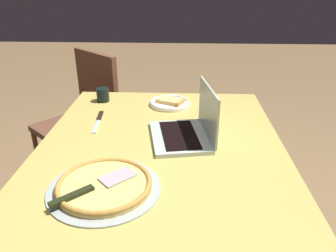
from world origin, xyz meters
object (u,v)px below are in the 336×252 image
at_px(table_knife, 99,120).
at_px(drink_cup, 103,95).
at_px(dining_table, 161,158).
at_px(laptop, 188,128).
at_px(chair_far, 85,114).
at_px(pizza_plate, 170,103).
at_px(pizza_tray, 104,185).

bearing_deg(table_knife, drink_cup, -172.31).
bearing_deg(dining_table, laptop, 111.17).
bearing_deg(chair_far, dining_table, 34.91).
bearing_deg(pizza_plate, pizza_tray, -13.86).
bearing_deg(pizza_plate, dining_table, -2.93).
relative_size(pizza_tray, table_knife, 1.57).
relative_size(dining_table, drink_cup, 16.62).
height_order(laptop, chair_far, laptop).
bearing_deg(drink_cup, table_knife, 7.69).
bearing_deg(laptop, table_knife, -111.52).
distance_m(dining_table, table_knife, 0.39).
xyz_separation_m(pizza_plate, table_knife, (0.22, -0.34, -0.01)).
bearing_deg(pizza_tray, chair_far, -160.52).
xyz_separation_m(dining_table, laptop, (-0.04, 0.12, 0.13)).
relative_size(pizza_plate, chair_far, 0.24).
distance_m(pizza_tray, table_knife, 0.57).
bearing_deg(pizza_plate, chair_far, -123.61).
bearing_deg(pizza_tray, laptop, 143.46).
distance_m(dining_table, pizza_tray, 0.39).
bearing_deg(laptop, dining_table, -68.83).
height_order(table_knife, chair_far, chair_far).
relative_size(dining_table, pizza_plate, 5.69).
bearing_deg(chair_far, pizza_plate, 56.39).
xyz_separation_m(pizza_tray, table_knife, (-0.55, -0.15, -0.01)).
relative_size(table_knife, drink_cup, 3.20).
bearing_deg(table_knife, pizza_tray, 15.16).
height_order(pizza_plate, drink_cup, drink_cup).
bearing_deg(dining_table, table_knife, -124.13).
bearing_deg(dining_table, pizza_tray, -26.46).
xyz_separation_m(laptop, table_knife, (-0.17, -0.43, -0.04)).
bearing_deg(pizza_plate, drink_cup, -96.25).
height_order(pizza_tray, drink_cup, drink_cup).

